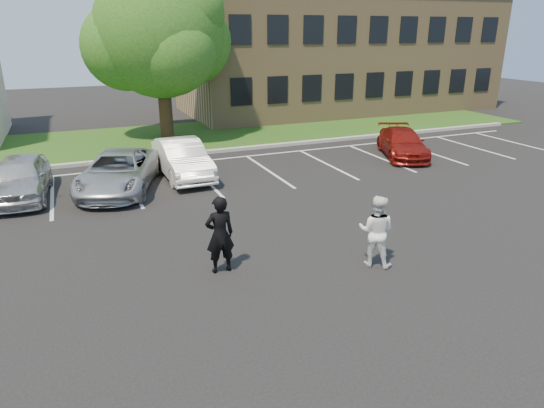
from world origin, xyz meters
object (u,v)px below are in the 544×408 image
(office_building, at_px, (337,51))
(car_white_sedan, at_px, (182,159))
(car_red_compact, at_px, (402,143))
(man_black_suit, at_px, (220,235))
(man_white_shirt, at_px, (376,231))
(tree, at_px, (161,35))
(car_silver_west, at_px, (21,178))
(car_silver_minivan, at_px, (119,171))

(office_building, distance_m, car_white_sedan, 20.20)
(car_white_sedan, distance_m, car_red_compact, 10.25)
(man_black_suit, xyz_separation_m, man_white_shirt, (3.67, -1.17, -0.05))
(tree, height_order, man_black_suit, tree)
(man_black_suit, distance_m, car_silver_west, 9.33)
(car_silver_west, distance_m, car_silver_minivan, 3.28)
(man_white_shirt, relative_size, car_red_compact, 0.43)
(office_building, height_order, car_silver_minivan, office_building)
(man_white_shirt, height_order, car_silver_minivan, man_white_shirt)
(car_silver_minivan, bearing_deg, car_white_sedan, 36.50)
(tree, bearing_deg, man_black_suit, -96.98)
(car_silver_minivan, bearing_deg, car_silver_west, -167.25)
(tree, bearing_deg, car_silver_minivan, -112.79)
(car_silver_west, bearing_deg, man_black_suit, -54.93)
(office_building, relative_size, car_silver_west, 5.13)
(car_silver_west, bearing_deg, car_white_sedan, 7.91)
(car_silver_west, distance_m, car_white_sedan, 5.81)
(car_silver_west, xyz_separation_m, car_white_sedan, (5.80, 0.39, 0.00))
(man_white_shirt, height_order, car_red_compact, man_white_shirt)
(tree, bearing_deg, car_silver_west, -130.38)
(tree, height_order, car_silver_minivan, tree)
(car_silver_minivan, bearing_deg, man_black_suit, -58.98)
(man_black_suit, relative_size, car_silver_minivan, 0.38)
(office_building, distance_m, car_silver_west, 24.96)
(man_white_shirt, distance_m, car_red_compact, 11.66)
(tree, distance_m, car_silver_west, 11.40)
(man_white_shirt, xyz_separation_m, car_silver_west, (-8.48, 9.17, -0.18))
(tree, height_order, car_red_compact, tree)
(car_white_sedan, relative_size, car_red_compact, 1.05)
(car_silver_minivan, bearing_deg, car_red_compact, 19.99)
(man_black_suit, xyz_separation_m, car_white_sedan, (0.99, 8.39, -0.23))
(car_silver_west, relative_size, car_white_sedan, 0.96)
(office_building, xyz_separation_m, car_white_sedan, (-14.71, -13.42, -3.41))
(tree, distance_m, car_white_sedan, 8.90)
(car_white_sedan, bearing_deg, car_silver_west, -177.73)
(office_building, relative_size, tree, 2.55)
(tree, height_order, car_silver_west, tree)
(tree, bearing_deg, car_red_compact, -41.60)
(car_white_sedan, height_order, car_red_compact, car_white_sedan)
(tree, relative_size, man_white_shirt, 4.77)
(car_silver_minivan, distance_m, car_white_sedan, 2.66)
(man_black_suit, bearing_deg, car_silver_west, -59.25)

